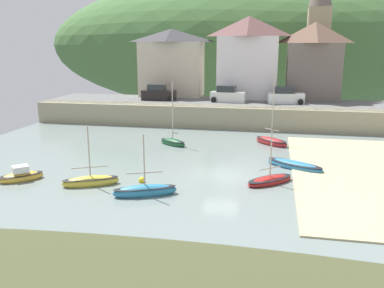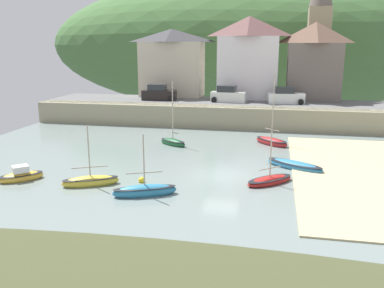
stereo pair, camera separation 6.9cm
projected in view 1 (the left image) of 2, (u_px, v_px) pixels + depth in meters
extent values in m
cube|color=gray|center=(221.00, 175.00, 29.40)|extent=(48.00, 40.00, 0.06)
cube|color=gray|center=(241.00, 118.00, 45.30)|extent=(48.00, 2.40, 2.40)
cube|color=#606060|center=(244.00, 103.00, 48.55)|extent=(48.00, 9.00, 0.10)
ellipsoid|color=#456F3A|center=(250.00, 45.00, 80.16)|extent=(80.00, 44.00, 25.59)
cube|color=beige|center=(172.00, 69.00, 53.89)|extent=(8.00, 4.29, 6.99)
pyramid|color=#3F3E41|center=(171.00, 35.00, 52.86)|extent=(8.30, 4.59, 1.62)
cube|color=white|center=(248.00, 67.00, 51.90)|extent=(7.34, 5.36, 7.65)
pyramid|color=brown|center=(249.00, 26.00, 50.71)|extent=(7.64, 5.66, 2.44)
cube|color=#6E645D|center=(313.00, 71.00, 50.48)|extent=(6.30, 5.17, 6.84)
pyramid|color=brown|center=(316.00, 32.00, 49.37)|extent=(6.60, 5.47, 2.48)
cube|color=#9C916F|center=(317.00, 52.00, 53.63)|extent=(2.80, 2.80, 11.34)
ellipsoid|color=gold|center=(21.00, 177.00, 28.13)|extent=(2.94, 2.86, 0.75)
ellipsoid|color=black|center=(21.00, 175.00, 28.08)|extent=(2.89, 2.80, 0.12)
cube|color=silver|center=(20.00, 169.00, 27.99)|extent=(1.31, 1.30, 0.45)
ellipsoid|color=#A92426|center=(271.00, 142.00, 38.25)|extent=(3.60, 3.43, 0.82)
ellipsoid|color=black|center=(271.00, 140.00, 38.20)|extent=(3.53, 3.36, 0.12)
cylinder|color=#B2A893|center=(273.00, 107.00, 37.46)|extent=(0.09, 0.09, 5.81)
cylinder|color=gray|center=(272.00, 130.00, 37.97)|extent=(1.35, 1.22, 0.07)
ellipsoid|color=teal|center=(145.00, 192.00, 25.33)|extent=(4.04, 2.50, 0.89)
ellipsoid|color=black|center=(145.00, 188.00, 25.27)|extent=(3.96, 2.45, 0.12)
cylinder|color=#B2A893|center=(144.00, 160.00, 24.84)|extent=(0.09, 0.09, 3.19)
cylinder|color=gray|center=(144.00, 173.00, 25.04)|extent=(2.08, 0.96, 0.07)
ellipsoid|color=teal|center=(294.00, 166.00, 30.92)|extent=(4.62, 3.50, 0.71)
ellipsoid|color=black|center=(295.00, 163.00, 30.88)|extent=(4.52, 3.43, 0.12)
ellipsoid|color=#A51F1B|center=(270.00, 181.00, 27.55)|extent=(3.54, 3.39, 0.60)
ellipsoid|color=black|center=(270.00, 178.00, 27.51)|extent=(3.47, 3.32, 0.12)
cylinder|color=#B2A893|center=(271.00, 154.00, 27.11)|extent=(0.09, 0.09, 3.11)
cylinder|color=gray|center=(270.00, 168.00, 27.34)|extent=(1.39, 1.28, 0.07)
ellipsoid|color=gold|center=(91.00, 182.00, 27.14)|extent=(3.78, 2.57, 0.84)
ellipsoid|color=black|center=(91.00, 179.00, 27.09)|extent=(3.71, 2.52, 0.12)
cylinder|color=#B2A893|center=(89.00, 151.00, 26.64)|extent=(0.09, 0.09, 3.36)
cylinder|color=gray|center=(90.00, 167.00, 26.90)|extent=(2.13, 1.11, 0.07)
ellipsoid|color=#1D5930|center=(173.00, 143.00, 38.04)|extent=(3.08, 2.44, 0.76)
ellipsoid|color=black|center=(173.00, 140.00, 37.99)|extent=(3.02, 2.40, 0.12)
cylinder|color=#B2A893|center=(172.00, 110.00, 37.32)|extent=(0.09, 0.09, 5.28)
cylinder|color=gray|center=(173.00, 132.00, 37.81)|extent=(1.28, 0.84, 0.07)
cube|color=black|center=(159.00, 95.00, 50.39)|extent=(4.20, 1.95, 1.20)
cube|color=#282D33|center=(157.00, 87.00, 50.21)|extent=(2.19, 1.63, 0.80)
cylinder|color=black|center=(173.00, 97.00, 50.90)|extent=(0.64, 0.22, 0.64)
cylinder|color=black|center=(170.00, 99.00, 49.38)|extent=(0.64, 0.22, 0.64)
cylinder|color=black|center=(148.00, 96.00, 51.53)|extent=(0.64, 0.22, 0.64)
cylinder|color=black|center=(144.00, 98.00, 50.01)|extent=(0.64, 0.22, 0.64)
cube|color=silver|center=(228.00, 97.00, 48.75)|extent=(4.25, 2.09, 1.20)
cube|color=#282D33|center=(226.00, 89.00, 48.57)|extent=(2.24, 1.70, 0.80)
cylinder|color=black|center=(243.00, 99.00, 49.26)|extent=(0.64, 0.22, 0.64)
cylinder|color=black|center=(242.00, 100.00, 47.74)|extent=(0.64, 0.22, 0.64)
cylinder|color=black|center=(216.00, 98.00, 49.90)|extent=(0.64, 0.22, 0.64)
cylinder|color=black|center=(214.00, 100.00, 48.37)|extent=(0.64, 0.22, 0.64)
cube|color=silver|center=(286.00, 98.00, 47.48)|extent=(4.26, 2.14, 1.20)
cube|color=#282D33|center=(284.00, 90.00, 47.30)|extent=(2.25, 1.72, 0.80)
cylinder|color=black|center=(300.00, 100.00, 47.99)|extent=(0.64, 0.22, 0.64)
cylinder|color=black|center=(301.00, 102.00, 46.47)|extent=(0.64, 0.22, 0.64)
cylinder|color=black|center=(271.00, 99.00, 48.62)|extent=(0.64, 0.22, 0.64)
cylinder|color=black|center=(271.00, 101.00, 47.10)|extent=(0.64, 0.22, 0.64)
sphere|color=yellow|center=(142.00, 180.00, 27.77)|extent=(0.46, 0.46, 0.46)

